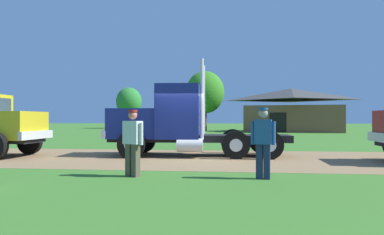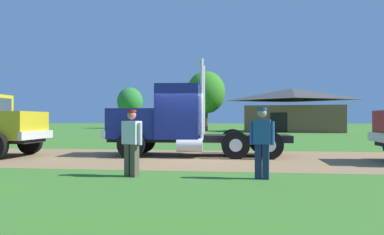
# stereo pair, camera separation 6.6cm
# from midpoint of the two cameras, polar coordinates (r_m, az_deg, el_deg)

# --- Properties ---
(ground_plane) EXTENTS (200.00, 200.00, 0.00)m
(ground_plane) POSITION_cam_midpoint_polar(r_m,az_deg,el_deg) (13.70, -0.79, -6.61)
(ground_plane) COLOR #3C7427
(dirt_track) EXTENTS (120.00, 6.78, 0.01)m
(dirt_track) POSITION_cam_midpoint_polar(r_m,az_deg,el_deg) (13.70, -0.79, -6.60)
(dirt_track) COLOR olive
(dirt_track) RESTS_ON ground_plane
(truck_foreground_white) EXTENTS (7.56, 2.90, 3.87)m
(truck_foreground_white) POSITION_cam_midpoint_polar(r_m,az_deg,el_deg) (14.61, -2.70, -0.89)
(truck_foreground_white) COLOR black
(truck_foreground_white) RESTS_ON ground_plane
(visitor_walking_mid) EXTENTS (0.62, 0.33, 1.81)m
(visitor_walking_mid) POSITION_cam_midpoint_polar(r_m,az_deg,el_deg) (9.12, 11.48, -3.56)
(visitor_walking_mid) COLOR #264C8C
(visitor_walking_mid) RESTS_ON ground_plane
(visitor_by_barrel) EXTENTS (0.63, 0.46, 1.76)m
(visitor_by_barrel) POSITION_cam_midpoint_polar(r_m,az_deg,el_deg) (9.46, -9.56, -3.52)
(visitor_by_barrel) COLOR silver
(visitor_by_barrel) RESTS_ON ground_plane
(shed_building) EXTENTS (12.06, 8.87, 5.14)m
(shed_building) POSITION_cam_midpoint_polar(r_m,az_deg,el_deg) (43.43, 15.98, 1.10)
(shed_building) COLOR brown
(shed_building) RESTS_ON ground_plane
(tree_left) EXTENTS (4.03, 4.03, 6.49)m
(tree_left) POSITION_cam_midpoint_polar(r_m,az_deg,el_deg) (56.69, -9.99, 2.56)
(tree_left) COLOR #513823
(tree_left) RESTS_ON ground_plane
(tree_mid) EXTENTS (4.70, 4.70, 7.35)m
(tree_mid) POSITION_cam_midpoint_polar(r_m,az_deg,el_deg) (43.10, 2.31, 4.09)
(tree_mid) COLOR #513823
(tree_mid) RESTS_ON ground_plane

